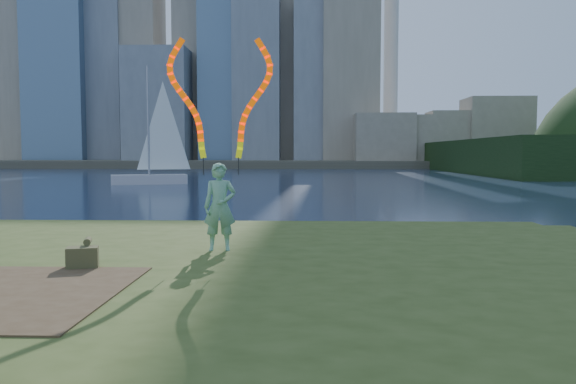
{
  "coord_description": "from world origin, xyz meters",
  "views": [
    {
      "loc": [
        1.6,
        -9.53,
        2.45
      ],
      "look_at": [
        1.25,
        1.0,
        1.71
      ],
      "focal_mm": 35.0,
      "sensor_mm": 36.0,
      "label": 1
    }
  ],
  "objects": [
    {
      "name": "ground",
      "position": [
        0.0,
        0.0,
        0.0
      ],
      "size": [
        320.0,
        320.0,
        0.0
      ],
      "primitive_type": "plane",
      "color": "#192640",
      "rests_on": "ground"
    },
    {
      "name": "canvas_bag",
      "position": [
        -1.6,
        -1.69,
        0.97
      ],
      "size": [
        0.5,
        0.56,
        0.41
      ],
      "rotation": [
        0.0,
        0.0,
        0.29
      ],
      "color": "#3E4522",
      "rests_on": "grassy_knoll"
    },
    {
      "name": "woman_with_ribbons",
      "position": [
        0.14,
        -0.12,
        2.24
      ],
      "size": [
        1.99,
        0.41,
        3.88
      ],
      "rotation": [
        0.0,
        0.0,
        0.1
      ],
      "color": "#1D7B43",
      "rests_on": "grassy_knoll"
    },
    {
      "name": "sailboat",
      "position": [
        -10.42,
        34.03,
        1.59
      ],
      "size": [
        6.07,
        3.57,
        9.23
      ],
      "rotation": [
        0.0,
        0.0,
        0.33
      ],
      "color": "beige",
      "rests_on": "ground"
    },
    {
      "name": "far_shore",
      "position": [
        0.0,
        95.0,
        0.6
      ],
      "size": [
        320.0,
        40.0,
        1.2
      ],
      "primitive_type": "cube",
      "color": "#504A3A",
      "rests_on": "ground"
    },
    {
      "name": "grassy_knoll",
      "position": [
        0.0,
        -2.3,
        0.34
      ],
      "size": [
        20.0,
        18.0,
        0.8
      ],
      "color": "#3C4C1B",
      "rests_on": "ground"
    }
  ]
}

